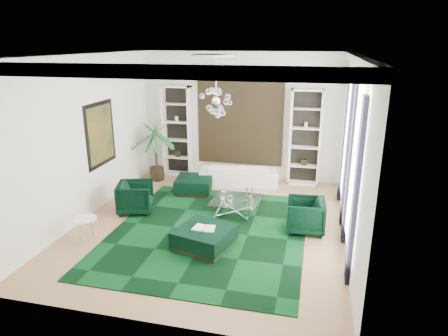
% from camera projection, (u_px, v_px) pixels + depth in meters
% --- Properties ---
extents(floor, '(6.00, 7.00, 0.02)m').
position_uv_depth(floor, '(210.00, 224.00, 9.28)').
color(floor, tan).
rests_on(floor, ground).
extents(ceiling, '(6.00, 7.00, 0.02)m').
position_uv_depth(ceiling, '(208.00, 54.00, 8.12)').
color(ceiling, white).
rests_on(ceiling, ground).
extents(wall_back, '(6.00, 0.02, 3.80)m').
position_uv_depth(wall_back, '(240.00, 117.00, 11.96)').
color(wall_back, white).
rests_on(wall_back, ground).
extents(wall_front, '(6.00, 0.02, 3.80)m').
position_uv_depth(wall_front, '(142.00, 207.00, 5.45)').
color(wall_front, white).
rests_on(wall_front, ground).
extents(wall_left, '(0.02, 7.00, 3.80)m').
position_uv_depth(wall_left, '(86.00, 138.00, 9.36)').
color(wall_left, white).
rests_on(wall_left, ground).
extents(wall_right, '(0.02, 7.00, 3.80)m').
position_uv_depth(wall_right, '(353.00, 153.00, 8.04)').
color(wall_right, white).
rests_on(wall_right, ground).
extents(crown_molding, '(6.00, 7.00, 0.18)m').
position_uv_depth(crown_molding, '(208.00, 60.00, 8.16)').
color(crown_molding, white).
rests_on(crown_molding, ceiling).
extents(ceiling_medallion, '(0.90, 0.90, 0.05)m').
position_uv_depth(ceiling_medallion, '(212.00, 56.00, 8.41)').
color(ceiling_medallion, white).
rests_on(ceiling_medallion, ceiling).
extents(tapestry, '(2.50, 0.06, 2.80)m').
position_uv_depth(tapestry, '(240.00, 117.00, 11.91)').
color(tapestry, black).
rests_on(tapestry, wall_back).
extents(shelving_left, '(0.90, 0.38, 2.80)m').
position_uv_depth(shelving_left, '(177.00, 131.00, 12.35)').
color(shelving_left, white).
rests_on(shelving_left, floor).
extents(shelving_right, '(0.90, 0.38, 2.80)m').
position_uv_depth(shelving_right, '(305.00, 138.00, 11.50)').
color(shelving_right, white).
rests_on(shelving_right, floor).
extents(painting, '(0.04, 1.30, 1.60)m').
position_uv_depth(painting, '(101.00, 134.00, 9.93)').
color(painting, black).
rests_on(painting, wall_left).
extents(window_near, '(0.03, 1.10, 2.90)m').
position_uv_depth(window_near, '(356.00, 166.00, 7.21)').
color(window_near, white).
rests_on(window_near, wall_right).
extents(curtain_near_a, '(0.07, 0.30, 3.25)m').
position_uv_depth(curtain_near_a, '(355.00, 194.00, 6.57)').
color(curtain_near_a, black).
rests_on(curtain_near_a, floor).
extents(curtain_near_b, '(0.07, 0.30, 3.25)m').
position_uv_depth(curtain_near_b, '(350.00, 167.00, 8.02)').
color(curtain_near_b, black).
rests_on(curtain_near_b, floor).
extents(window_far, '(0.03, 1.10, 2.90)m').
position_uv_depth(window_far, '(348.00, 137.00, 9.44)').
color(window_far, white).
rests_on(window_far, wall_right).
extents(curtain_far_a, '(0.07, 0.30, 3.25)m').
position_uv_depth(curtain_far_a, '(347.00, 156.00, 8.80)').
color(curtain_far_a, black).
rests_on(curtain_far_a, floor).
extents(curtain_far_b, '(0.07, 0.30, 3.25)m').
position_uv_depth(curtain_far_b, '(344.00, 139.00, 10.24)').
color(curtain_far_b, black).
rests_on(curtain_far_b, floor).
extents(rug, '(4.20, 5.00, 0.02)m').
position_uv_depth(rug, '(209.00, 231.00, 8.90)').
color(rug, black).
rests_on(rug, floor).
extents(sofa, '(2.37, 1.28, 0.66)m').
position_uv_depth(sofa, '(238.00, 174.00, 11.72)').
color(sofa, white).
rests_on(sofa, floor).
extents(armchair_left, '(1.03, 1.02, 0.76)m').
position_uv_depth(armchair_left, '(135.00, 197.00, 9.86)').
color(armchair_left, black).
rests_on(armchair_left, floor).
extents(armchair_right, '(0.87, 0.85, 0.75)m').
position_uv_depth(armchair_right, '(306.00, 215.00, 8.84)').
color(armchair_right, black).
rests_on(armchair_right, floor).
extents(coffee_table, '(1.19, 1.19, 0.39)m').
position_uv_depth(coffee_table, '(236.00, 207.00, 9.75)').
color(coffee_table, white).
rests_on(coffee_table, floor).
extents(ottoman_side, '(1.08, 1.08, 0.43)m').
position_uv_depth(ottoman_side, '(194.00, 185.00, 11.17)').
color(ottoman_side, black).
rests_on(ottoman_side, floor).
extents(ottoman_front, '(1.27, 1.27, 0.42)m').
position_uv_depth(ottoman_front, '(204.00, 238.00, 8.19)').
color(ottoman_front, black).
rests_on(ottoman_front, floor).
extents(book, '(0.45, 0.30, 0.03)m').
position_uv_depth(book, '(204.00, 228.00, 8.12)').
color(book, white).
rests_on(book, ottoman_front).
extents(side_table, '(0.54, 0.54, 0.49)m').
position_uv_depth(side_table, '(86.00, 229.00, 8.47)').
color(side_table, white).
rests_on(side_table, floor).
extents(palm, '(1.70, 1.70, 2.40)m').
position_uv_depth(palm, '(155.00, 142.00, 11.89)').
color(palm, '#1A5F2A').
rests_on(palm, floor).
extents(chandelier, '(0.94, 0.94, 0.67)m').
position_uv_depth(chandelier, '(216.00, 101.00, 8.39)').
color(chandelier, white).
rests_on(chandelier, ceiling).
extents(table_plant, '(0.16, 0.14, 0.24)m').
position_uv_depth(table_plant, '(246.00, 200.00, 9.37)').
color(table_plant, '#1A5F2A').
rests_on(table_plant, coffee_table).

